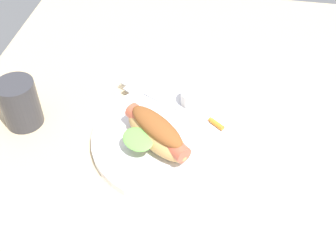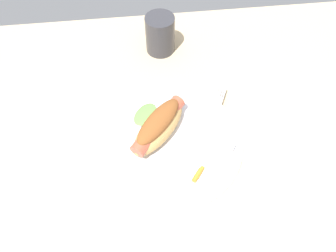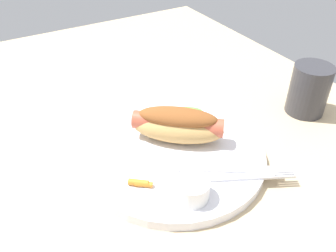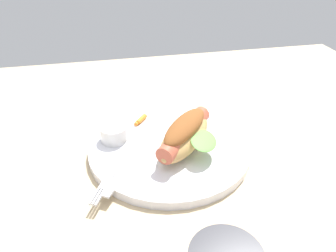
# 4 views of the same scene
# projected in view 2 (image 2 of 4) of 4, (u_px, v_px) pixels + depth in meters

# --- Properties ---
(ground_plane) EXTENTS (1.20, 0.90, 0.02)m
(ground_plane) POSITION_uv_depth(u_px,v_px,m) (156.00, 158.00, 0.63)
(ground_plane) COLOR tan
(plate) EXTENTS (0.29, 0.29, 0.02)m
(plate) POSITION_uv_depth(u_px,v_px,m) (171.00, 143.00, 0.63)
(plate) COLOR white
(plate) RESTS_ON ground_plane
(hot_dog) EXTENTS (0.14, 0.15, 0.06)m
(hot_dog) POSITION_uv_depth(u_px,v_px,m) (158.00, 125.00, 0.61)
(hot_dog) COLOR tan
(hot_dog) RESTS_ON plate
(sauce_ramekin) EXTENTS (0.05, 0.05, 0.03)m
(sauce_ramekin) POSITION_uv_depth(u_px,v_px,m) (222.00, 145.00, 0.60)
(sauce_ramekin) COLOR white
(sauce_ramekin) RESTS_ON plate
(fork) EXTENTS (0.08, 0.15, 0.00)m
(fork) POSITION_uv_depth(u_px,v_px,m) (215.00, 115.00, 0.66)
(fork) COLOR silver
(fork) RESTS_ON plate
(knife) EXTENTS (0.09, 0.14, 0.00)m
(knife) POSITION_uv_depth(u_px,v_px,m) (205.00, 118.00, 0.66)
(knife) COLOR silver
(knife) RESTS_ON plate
(carrot_garnish) EXTENTS (0.03, 0.03, 0.01)m
(carrot_garnish) POSITION_uv_depth(u_px,v_px,m) (198.00, 174.00, 0.58)
(carrot_garnish) COLOR orange
(carrot_garnish) RESTS_ON plate
(drinking_cup) EXTENTS (0.07, 0.07, 0.09)m
(drinking_cup) POSITION_uv_depth(u_px,v_px,m) (160.00, 34.00, 0.76)
(drinking_cup) COLOR #333338
(drinking_cup) RESTS_ON ground_plane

